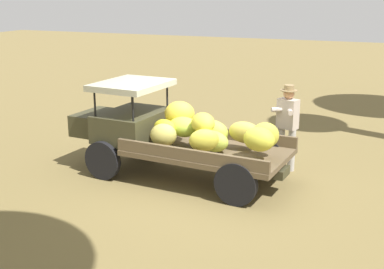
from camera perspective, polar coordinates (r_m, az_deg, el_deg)
ground_plane at (r=10.03m, az=1.62°, el=-5.19°), size 60.00×60.00×0.00m
truck at (r=10.05m, az=-2.38°, el=0.14°), size 4.54×2.02×1.82m
farmer at (r=10.55m, az=10.55°, el=1.37°), size 0.55×0.51×1.77m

